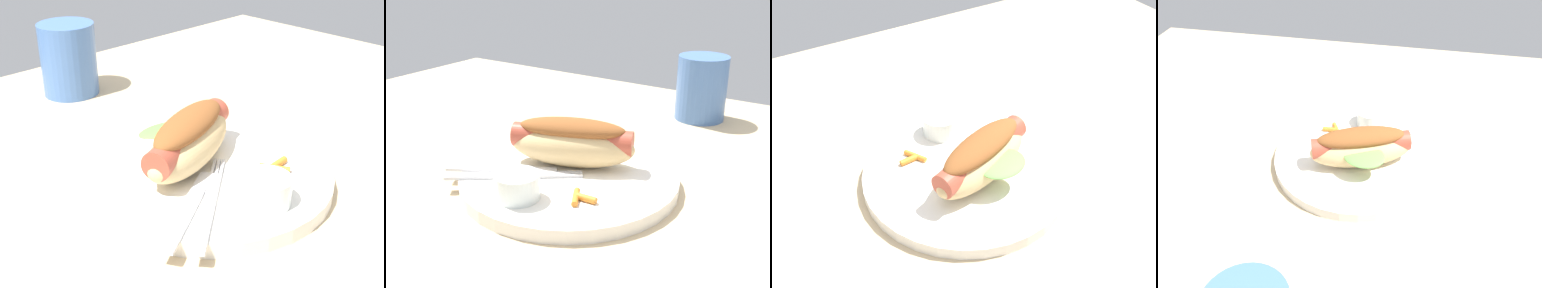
% 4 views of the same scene
% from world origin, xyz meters
% --- Properties ---
extents(ground_plane, '(1.20, 0.90, 0.02)m').
position_xyz_m(ground_plane, '(0.00, 0.00, -0.01)').
color(ground_plane, tan).
extents(plate, '(0.26, 0.26, 0.02)m').
position_xyz_m(plate, '(-0.01, 0.01, 0.01)').
color(plate, white).
rests_on(plate, ground_plane).
extents(hot_dog, '(0.16, 0.11, 0.06)m').
position_xyz_m(hot_dog, '(-0.00, -0.01, 0.05)').
color(hot_dog, '#DBB77A').
rests_on(hot_dog, plate).
extents(sauce_ramekin, '(0.05, 0.05, 0.03)m').
position_xyz_m(sauce_ramekin, '(-0.00, 0.09, 0.03)').
color(sauce_ramekin, white).
rests_on(sauce_ramekin, plate).
extents(fork, '(0.14, 0.10, 0.00)m').
position_xyz_m(fork, '(0.04, 0.06, 0.02)').
color(fork, silver).
rests_on(fork, plate).
extents(knife, '(0.12, 0.08, 0.00)m').
position_xyz_m(knife, '(0.06, 0.05, 0.02)').
color(knife, silver).
rests_on(knife, plate).
extents(carrot_garnish, '(0.03, 0.03, 0.01)m').
position_xyz_m(carrot_garnish, '(-0.06, 0.06, 0.02)').
color(carrot_garnish, orange).
rests_on(carrot_garnish, plate).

